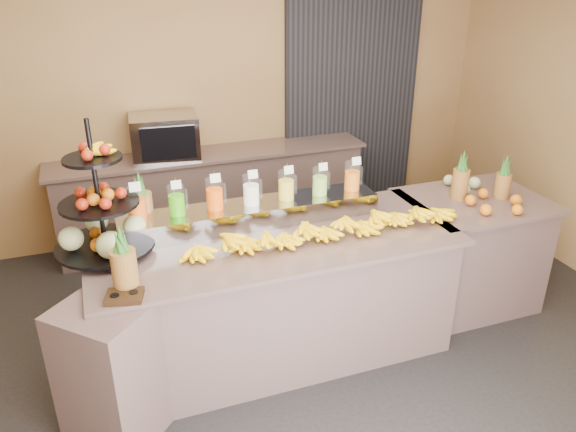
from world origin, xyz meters
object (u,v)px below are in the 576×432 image
oven_warmer (165,137)px  banana_heap (324,226)px  condiment_caddy (124,296)px  pitcher_tray (252,214)px  fruit_stand (109,220)px  right_fruit_pile (487,194)px

oven_warmer → banana_heap: bearing=-64.8°
banana_heap → condiment_caddy: (-1.35, -0.33, -0.06)m
banana_heap → oven_warmer: 2.17m
pitcher_tray → oven_warmer: size_ratio=3.02×
pitcher_tray → banana_heap: banana_heap is taller
fruit_stand → condiment_caddy: size_ratio=4.34×
pitcher_tray → condiment_caddy: (-0.95, -0.69, -0.06)m
banana_heap → condiment_caddy: 1.40m
pitcher_tray → fruit_stand: fruit_stand is taller
banana_heap → right_fruit_pile: size_ratio=4.31×
pitcher_tray → condiment_caddy: 1.17m
banana_heap → right_fruit_pile: bearing=3.6°
banana_heap → fruit_stand: bearing=169.0°
condiment_caddy → right_fruit_pile: (2.75, 0.42, 0.06)m
condiment_caddy → banana_heap: bearing=13.8°
fruit_stand → oven_warmer: (0.62, 1.76, -0.02)m
condiment_caddy → fruit_stand: bearing=91.7°
banana_heap → oven_warmer: bearing=110.4°
banana_heap → right_fruit_pile: right_fruit_pile is taller
banana_heap → condiment_caddy: bearing=-166.2°
pitcher_tray → right_fruit_pile: (1.80, -0.27, 0.00)m
fruit_stand → condiment_caddy: fruit_stand is taller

